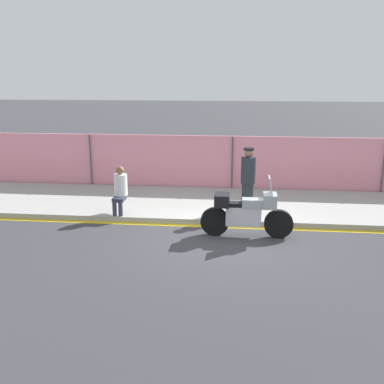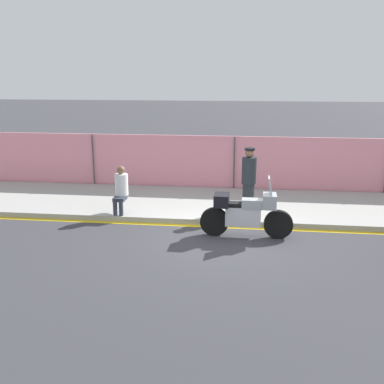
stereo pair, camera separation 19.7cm
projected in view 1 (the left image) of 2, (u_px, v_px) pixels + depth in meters
ground_plane at (227, 237)px, 11.09m from camera, size 120.00×120.00×0.00m
sidewalk at (230, 205)px, 13.61m from camera, size 36.49×3.59×0.15m
curb_paint_stripe at (228, 227)px, 11.81m from camera, size 36.49×0.18×0.01m
storefront_fence at (232, 164)px, 15.20m from camera, size 34.66×0.17×1.91m
motorcycle at (246, 212)px, 11.00m from camera, size 2.28×0.51×1.53m
officer_standing at (248, 178)px, 12.72m from camera, size 0.41×0.41×1.77m
person_seated_on_curb at (120, 187)px, 12.44m from camera, size 0.37×0.66×1.30m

